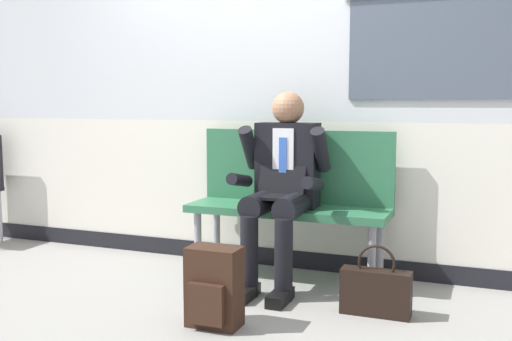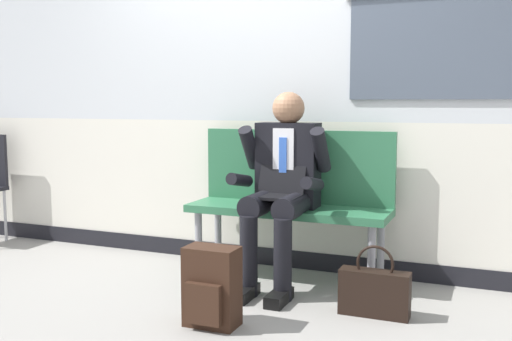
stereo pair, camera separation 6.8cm
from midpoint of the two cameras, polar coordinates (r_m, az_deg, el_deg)
name	(u,v)px [view 1 (the left image)]	position (r m, az deg, el deg)	size (l,w,h in m)	color
ground_plane	(227,289)	(3.80, -3.32, -11.42)	(18.00, 18.00, 0.00)	gray
station_wall	(267,63)	(4.25, 0.65, 10.37)	(6.68, 0.16, 2.92)	silver
bench_with_person	(291,193)	(3.94, 2.95, -2.18)	(1.33, 0.42, 0.99)	#2D6B47
person_seated	(281,183)	(3.73, 1.95, -1.22)	(0.57, 0.70, 1.25)	black
backpack	(214,288)	(3.15, -4.76, -11.31)	(0.28, 0.20, 0.43)	#331E14
handbag	(376,291)	(3.38, 10.98, -11.41)	(0.39, 0.12, 0.40)	black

